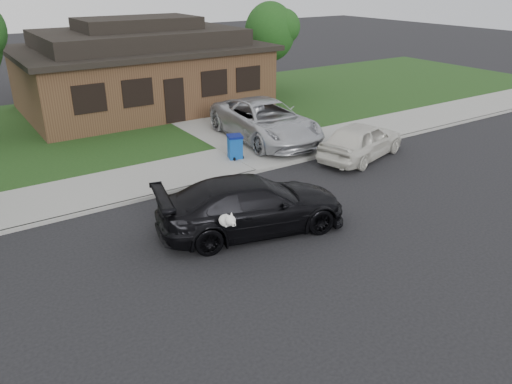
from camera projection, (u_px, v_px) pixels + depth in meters
ground at (213, 238)px, 14.00m from camera, size 120.00×120.00×0.00m
sidewalk at (145, 180)px, 17.80m from camera, size 60.00×3.00×0.12m
curb at (162, 194)px, 16.65m from camera, size 60.00×0.12×0.12m
lawn at (82, 127)px, 23.91m from camera, size 60.00×13.00×0.13m
driveway at (222, 122)px, 24.64m from camera, size 4.50×13.00×0.14m
sedan at (252, 205)px, 14.15m from camera, size 5.79×3.35×1.58m
minivan at (265, 121)px, 21.56m from camera, size 3.20×6.28×1.70m
white_compact at (361, 140)px, 19.79m from camera, size 4.68×2.89×1.49m
recycling_bin at (235, 147)px, 19.54m from camera, size 0.71×0.71×0.94m
house at (142, 69)px, 26.63m from camera, size 12.60×8.60×4.65m
tree_1 at (273, 31)px, 29.64m from camera, size 3.15×3.00×5.25m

